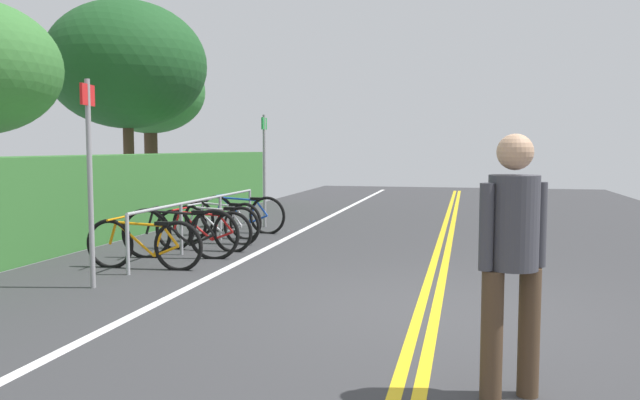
{
  "coord_description": "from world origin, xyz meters",
  "views": [
    {
      "loc": [
        -6.24,
        -0.36,
        1.63
      ],
      "look_at": [
        2.98,
        1.79,
        0.84
      ],
      "focal_mm": 35.57,
      "sensor_mm": 36.0,
      "label": 1
    }
  ],
  "objects_px": {
    "bicycle_1": "(180,233)",
    "sign_post_near": "(90,164)",
    "bicycle_0": "(144,244)",
    "bicycle_5": "(242,214)",
    "sign_post_far": "(264,160)",
    "bike_rack": "(202,211)",
    "bicycle_2": "(203,230)",
    "pedestrian": "(513,248)",
    "tree_extra": "(150,92)",
    "bicycle_3": "(215,224)",
    "tree_far_right": "(127,65)",
    "bicycle_4": "(222,219)"
  },
  "relations": [
    {
      "from": "bicycle_5",
      "to": "tree_far_right",
      "type": "xyz_separation_m",
      "value": [
        1.73,
        3.35,
        3.12
      ]
    },
    {
      "from": "sign_post_near",
      "to": "bike_rack",
      "type": "bearing_deg",
      "value": -0.07
    },
    {
      "from": "pedestrian",
      "to": "sign_post_near",
      "type": "bearing_deg",
      "value": 63.08
    },
    {
      "from": "bike_rack",
      "to": "tree_far_right",
      "type": "bearing_deg",
      "value": 43.15
    },
    {
      "from": "sign_post_far",
      "to": "bicycle_3",
      "type": "bearing_deg",
      "value": 176.62
    },
    {
      "from": "sign_post_far",
      "to": "bike_rack",
      "type": "bearing_deg",
      "value": 176.17
    },
    {
      "from": "bicycle_2",
      "to": "sign_post_near",
      "type": "distance_m",
      "value": 3.03
    },
    {
      "from": "bicycle_1",
      "to": "sign_post_near",
      "type": "xyz_separation_m",
      "value": [
        -2.05,
        0.12,
        1.07
      ]
    },
    {
      "from": "bicycle_1",
      "to": "bicycle_5",
      "type": "xyz_separation_m",
      "value": [
        2.9,
        0.11,
        -0.02
      ]
    },
    {
      "from": "bicycle_3",
      "to": "bike_rack",
      "type": "bearing_deg",
      "value": 173.84
    },
    {
      "from": "sign_post_near",
      "to": "sign_post_far",
      "type": "xyz_separation_m",
      "value": [
        5.83,
        -0.19,
        -0.06
      ]
    },
    {
      "from": "bike_rack",
      "to": "bicycle_0",
      "type": "relative_size",
      "value": 2.81
    },
    {
      "from": "sign_post_far",
      "to": "bicycle_0",
      "type": "bearing_deg",
      "value": 177.69
    },
    {
      "from": "bicycle_0",
      "to": "sign_post_far",
      "type": "bearing_deg",
      "value": -2.31
    },
    {
      "from": "bicycle_3",
      "to": "bicycle_5",
      "type": "height_order",
      "value": "bicycle_5"
    },
    {
      "from": "tree_far_right",
      "to": "sign_post_far",
      "type": "bearing_deg",
      "value": -103.46
    },
    {
      "from": "bicycle_0",
      "to": "bicycle_4",
      "type": "height_order",
      "value": "bicycle_0"
    },
    {
      "from": "bicycle_3",
      "to": "tree_extra",
      "type": "relative_size",
      "value": 0.39
    },
    {
      "from": "bicycle_1",
      "to": "tree_extra",
      "type": "height_order",
      "value": "tree_extra"
    },
    {
      "from": "bicycle_2",
      "to": "bicycle_4",
      "type": "bearing_deg",
      "value": 10.22
    },
    {
      "from": "bicycle_2",
      "to": "pedestrian",
      "type": "distance_m",
      "value": 6.74
    },
    {
      "from": "bicycle_1",
      "to": "bicycle_4",
      "type": "height_order",
      "value": "bicycle_1"
    },
    {
      "from": "bicycle_2",
      "to": "tree_far_right",
      "type": "bearing_deg",
      "value": 42.09
    },
    {
      "from": "bicycle_3",
      "to": "sign_post_near",
      "type": "relative_size",
      "value": 0.69
    },
    {
      "from": "bicycle_1",
      "to": "bicycle_5",
      "type": "height_order",
      "value": "bicycle_1"
    },
    {
      "from": "bicycle_5",
      "to": "sign_post_far",
      "type": "bearing_deg",
      "value": -10.92
    },
    {
      "from": "bicycle_0",
      "to": "bicycle_5",
      "type": "relative_size",
      "value": 0.94
    },
    {
      "from": "bike_rack",
      "to": "bicycle_5",
      "type": "bearing_deg",
      "value": -0.37
    },
    {
      "from": "tree_far_right",
      "to": "tree_extra",
      "type": "bearing_deg",
      "value": 17.26
    },
    {
      "from": "bicycle_3",
      "to": "bicycle_4",
      "type": "relative_size",
      "value": 0.99
    },
    {
      "from": "bicycle_2",
      "to": "tree_extra",
      "type": "distance_m",
      "value": 8.15
    },
    {
      "from": "bicycle_0",
      "to": "bicycle_1",
      "type": "height_order",
      "value": "bicycle_1"
    },
    {
      "from": "bicycle_4",
      "to": "pedestrian",
      "type": "distance_m",
      "value": 8.02
    },
    {
      "from": "bicycle_0",
      "to": "bicycle_3",
      "type": "height_order",
      "value": "bicycle_0"
    },
    {
      "from": "bicycle_5",
      "to": "sign_post_far",
      "type": "distance_m",
      "value": 1.36
    },
    {
      "from": "sign_post_far",
      "to": "tree_far_right",
      "type": "relative_size",
      "value": 0.47
    },
    {
      "from": "bike_rack",
      "to": "sign_post_far",
      "type": "height_order",
      "value": "sign_post_far"
    },
    {
      "from": "bike_rack",
      "to": "tree_extra",
      "type": "relative_size",
      "value": 1.11
    },
    {
      "from": "sign_post_near",
      "to": "tree_extra",
      "type": "height_order",
      "value": "tree_extra"
    },
    {
      "from": "bicycle_1",
      "to": "sign_post_near",
      "type": "distance_m",
      "value": 2.32
    },
    {
      "from": "pedestrian",
      "to": "tree_extra",
      "type": "height_order",
      "value": "tree_extra"
    },
    {
      "from": "bicycle_0",
      "to": "bike_rack",
      "type": "bearing_deg",
      "value": -0.13
    },
    {
      "from": "tree_extra",
      "to": "bicycle_3",
      "type": "bearing_deg",
      "value": -143.49
    },
    {
      "from": "bicycle_3",
      "to": "tree_far_right",
      "type": "distance_m",
      "value": 5.58
    },
    {
      "from": "tree_far_right",
      "to": "bicycle_4",
      "type": "bearing_deg",
      "value": -127.04
    },
    {
      "from": "bicycle_0",
      "to": "bicycle_2",
      "type": "height_order",
      "value": "bicycle_0"
    },
    {
      "from": "pedestrian",
      "to": "bicycle_2",
      "type": "bearing_deg",
      "value": 40.48
    },
    {
      "from": "bicycle_1",
      "to": "tree_far_right",
      "type": "distance_m",
      "value": 6.56
    },
    {
      "from": "bicycle_3",
      "to": "tree_far_right",
      "type": "xyz_separation_m",
      "value": [
        3.12,
        3.39,
        3.15
      ]
    },
    {
      "from": "sign_post_near",
      "to": "bicycle_4",
      "type": "bearing_deg",
      "value": 1.45
    }
  ]
}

